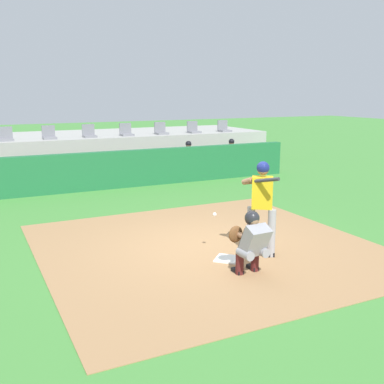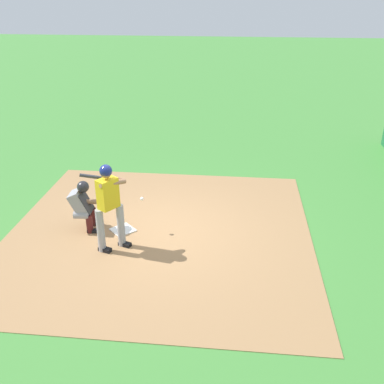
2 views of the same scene
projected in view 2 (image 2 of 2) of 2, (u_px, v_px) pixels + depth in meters
The scene contains 5 objects.
ground_plane at pixel (159, 233), 9.41m from camera, with size 80.00×80.00×0.00m, color #428438.
dirt_infield at pixel (159, 233), 9.40m from camera, with size 6.40×6.40×0.01m, color #9E754C.
home_plate at pixel (123, 230), 9.47m from camera, with size 0.44×0.44×0.02m, color white.
batter_at_plate at pixel (109, 202), 8.42m from camera, with size 0.53×0.91×1.80m.
catcher_crouched at pixel (85, 204), 9.31m from camera, with size 0.50×1.59×1.13m.
Camera 2 is at (8.02, 1.54, 4.80)m, focal length 41.17 mm.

